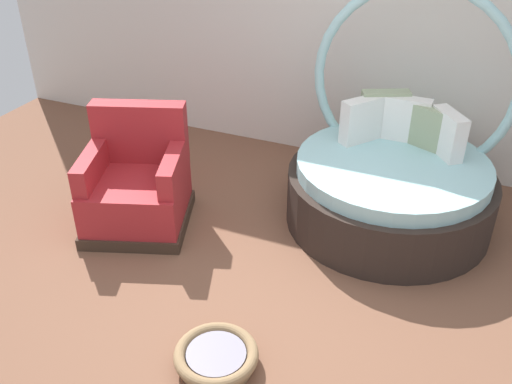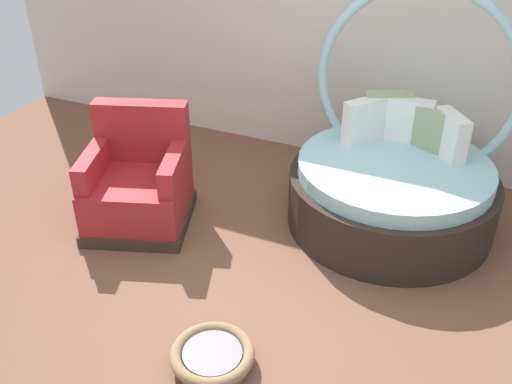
# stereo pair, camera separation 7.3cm
# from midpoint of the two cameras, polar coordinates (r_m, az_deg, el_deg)

# --- Properties ---
(ground_plane) EXTENTS (8.00, 8.00, 0.02)m
(ground_plane) POSITION_cam_midpoint_polar(r_m,az_deg,el_deg) (3.98, 1.50, -11.20)
(ground_plane) COLOR brown
(back_wall) EXTENTS (8.00, 0.12, 2.63)m
(back_wall) POSITION_cam_midpoint_polar(r_m,az_deg,el_deg) (5.37, 12.00, 16.05)
(back_wall) COLOR silver
(back_wall) RESTS_ON ground_plane
(round_daybed) EXTENTS (1.65, 1.65, 1.86)m
(round_daybed) POSITION_cam_midpoint_polar(r_m,az_deg,el_deg) (4.73, 14.11, 1.40)
(round_daybed) COLOR #2D231E
(round_daybed) RESTS_ON ground_plane
(red_armchair) EXTENTS (1.02, 1.02, 0.94)m
(red_armchair) POSITION_cam_midpoint_polar(r_m,az_deg,el_deg) (4.70, -11.18, 0.69)
(red_armchair) COLOR #38281E
(red_armchair) RESTS_ON ground_plane
(pet_basket) EXTENTS (0.51, 0.51, 0.13)m
(pet_basket) POSITION_cam_midpoint_polar(r_m,az_deg,el_deg) (3.55, -3.76, -16.10)
(pet_basket) COLOR #8E704C
(pet_basket) RESTS_ON ground_plane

